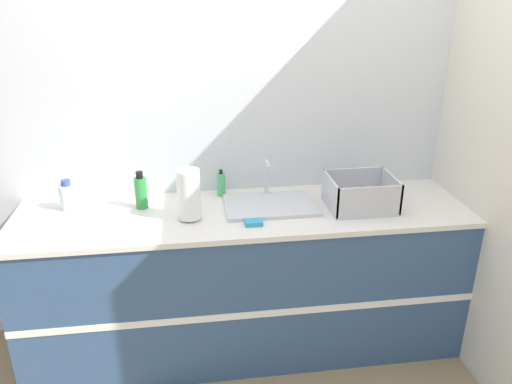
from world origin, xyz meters
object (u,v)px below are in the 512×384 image
object	(u,v)px
paper_towel_roll	(189,195)
bottle_green	(141,192)
sink	(270,204)
bottle_clear	(68,196)
dish_rack	(360,196)
soap_dispenser	(221,184)

from	to	relation	value
paper_towel_roll	bottle_green	world-z (taller)	paper_towel_roll
sink	bottle_clear	size ratio (longest dim) A/B	2.96
paper_towel_roll	dish_rack	distance (m)	0.94
sink	soap_dispenser	xyz separation A→B (m)	(-0.26, 0.20, 0.05)
sink	soap_dispenser	bearing A→B (deg)	142.66
paper_towel_roll	soap_dispenser	xyz separation A→B (m)	(0.19, 0.30, -0.07)
dish_rack	bottle_clear	distance (m)	1.60
dish_rack	sink	bearing A→B (deg)	170.84
dish_rack	soap_dispenser	distance (m)	0.80
paper_towel_roll	dish_rack	bearing A→B (deg)	1.25
dish_rack	bottle_green	world-z (taller)	bottle_green
sink	soap_dispenser	distance (m)	0.33
bottle_clear	sink	bearing A→B (deg)	-6.06
bottle_green	dish_rack	bearing A→B (deg)	-7.71
bottle_clear	bottle_green	bearing A→B (deg)	-4.93
sink	paper_towel_roll	world-z (taller)	paper_towel_roll
paper_towel_roll	bottle_green	xyz separation A→B (m)	(-0.26, 0.18, -0.05)
paper_towel_roll	bottle_green	bearing A→B (deg)	145.03
paper_towel_roll	bottle_green	size ratio (longest dim) A/B	1.29
dish_rack	bottle_green	size ratio (longest dim) A/B	1.68
sink	dish_rack	xyz separation A→B (m)	(0.49, -0.08, 0.05)
dish_rack	soap_dispenser	world-z (taller)	dish_rack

